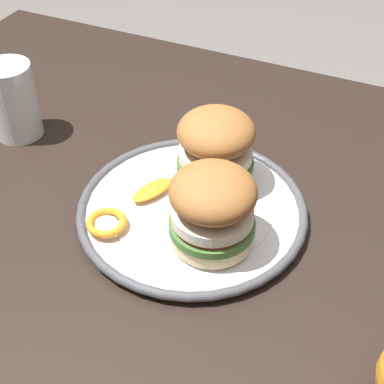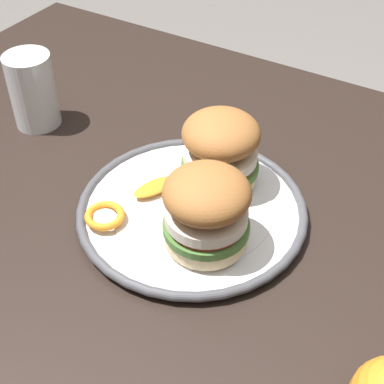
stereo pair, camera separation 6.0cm
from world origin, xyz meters
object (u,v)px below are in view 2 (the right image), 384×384
object	(u,v)px
dining_table	(219,295)
dinner_plate	(192,210)
sandwich_half_left	(221,149)
drinking_glass	(34,95)
sandwich_half_right	(207,209)

from	to	relation	value
dining_table	dinner_plate	size ratio (longest dim) A/B	4.44
dining_table	sandwich_half_left	bearing A→B (deg)	-59.37
dining_table	drinking_glass	bearing A→B (deg)	-12.55
sandwich_half_right	drinking_glass	size ratio (longest dim) A/B	1.22
sandwich_half_left	sandwich_half_right	world-z (taller)	same
dining_table	drinking_glass	distance (m)	0.41
dining_table	sandwich_half_right	world-z (taller)	sandwich_half_right
sandwich_half_left	drinking_glass	distance (m)	0.32
dinner_plate	sandwich_half_right	bearing A→B (deg)	136.01
sandwich_half_right	dinner_plate	bearing A→B (deg)	-43.99
dinner_plate	drinking_glass	world-z (taller)	drinking_glass
sandwich_half_left	dining_table	bearing A→B (deg)	120.63
dinner_plate	sandwich_half_left	bearing A→B (deg)	-94.67
sandwich_half_left	drinking_glass	size ratio (longest dim) A/B	1.12
sandwich_half_left	drinking_glass	xyz separation A→B (m)	(0.32, 0.00, -0.02)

